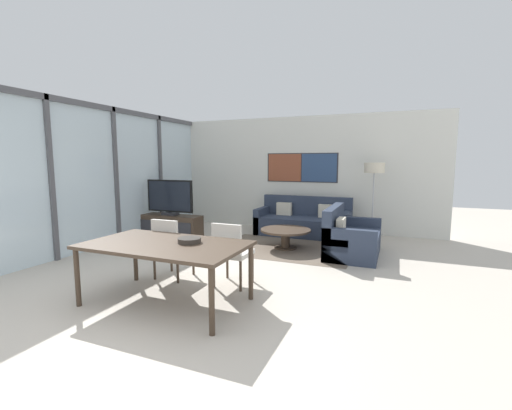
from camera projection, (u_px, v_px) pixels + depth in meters
ground_plane at (135, 329)px, 3.48m from camera, size 24.00×24.00×0.00m
wall_back at (295, 173)px, 8.59m from camera, size 7.05×0.09×2.80m
window_wall_left at (115, 170)px, 7.07m from camera, size 0.07×5.77×2.80m
area_rug at (285, 248)px, 6.74m from camera, size 2.59×1.81×0.01m
tv_console at (171, 225)px, 7.82m from camera, size 1.49×0.45×0.49m
television at (170, 197)px, 7.74m from camera, size 1.19×0.20×0.80m
sofa_main at (304, 223)px, 7.99m from camera, size 2.13×0.89×0.88m
sofa_side at (349, 239)px, 6.26m from camera, size 0.89×1.44×0.88m
coffee_table at (286, 234)px, 6.70m from camera, size 0.98×0.98×0.39m
dining_table at (165, 248)px, 4.06m from camera, size 1.92×1.08×0.73m
dining_chair_left at (171, 244)px, 4.94m from camera, size 0.46×0.46×0.89m
dining_chair_centre at (231, 250)px, 4.63m from camera, size 0.46×0.46×0.89m
fruit_bowl at (189, 240)px, 4.07m from camera, size 0.28×0.28×0.06m
floor_lamp at (374, 172)px, 7.35m from camera, size 0.42×0.42×1.68m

